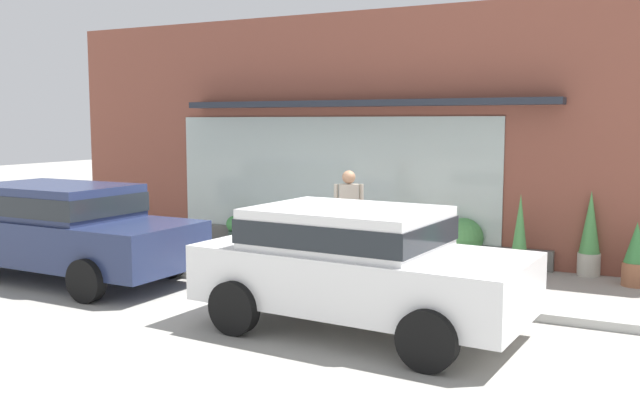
% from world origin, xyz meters
% --- Properties ---
extents(ground_plane, '(60.00, 60.00, 0.00)m').
position_xyz_m(ground_plane, '(0.00, 0.00, 0.00)').
color(ground_plane, '#9E9B93').
extents(curb_strip, '(14.00, 0.24, 0.12)m').
position_xyz_m(curb_strip, '(0.00, -0.20, 0.06)').
color(curb_strip, '#B2B2AD').
rests_on(curb_strip, ground_plane).
extents(storefront, '(14.00, 0.81, 4.69)m').
position_xyz_m(storefront, '(-0.01, 3.18, 2.29)').
color(storefront, brown).
rests_on(storefront, ground_plane).
extents(fire_hydrant, '(0.41, 0.37, 0.86)m').
position_xyz_m(fire_hydrant, '(1.21, 1.13, 0.44)').
color(fire_hydrant, red).
rests_on(fire_hydrant, ground_plane).
extents(pedestrian_with_handbag, '(0.65, 0.39, 1.74)m').
position_xyz_m(pedestrian_with_handbag, '(0.41, 1.59, 1.03)').
color(pedestrian_with_handbag, '#9E9384').
rests_on(pedestrian_with_handbag, ground_plane).
extents(parked_car_white, '(4.15, 2.28, 1.53)m').
position_xyz_m(parked_car_white, '(1.96, -1.65, 0.88)').
color(parked_car_white, white).
rests_on(parked_car_white, ground_plane).
extents(parked_car_navy, '(4.63, 2.12, 1.56)m').
position_xyz_m(parked_car_navy, '(-3.49, -1.23, 0.89)').
color(parked_car_navy, navy).
rests_on(parked_car_navy, ground_plane).
extents(potted_plant_corner_tall, '(0.42, 0.42, 0.68)m').
position_xyz_m(potted_plant_corner_tall, '(1.07, 2.60, 0.35)').
color(potted_plant_corner_tall, '#33473D').
rests_on(potted_plant_corner_tall, ground_plane).
extents(potted_plant_doorstep, '(0.46, 0.46, 0.64)m').
position_xyz_m(potted_plant_doorstep, '(-1.42, 2.73, 0.33)').
color(potted_plant_doorstep, '#33473D').
rests_on(potted_plant_doorstep, ground_plane).
extents(potted_plant_low_front, '(0.40, 0.40, 1.02)m').
position_xyz_m(potted_plant_low_front, '(4.96, 2.45, 0.48)').
color(potted_plant_low_front, '#9E6042').
rests_on(potted_plant_low_front, ground_plane).
extents(potted_plant_near_hydrant, '(0.29, 0.29, 1.37)m').
position_xyz_m(potted_plant_near_hydrant, '(3.14, 2.57, 0.66)').
color(potted_plant_near_hydrant, '#4C4C51').
rests_on(potted_plant_near_hydrant, ground_plane).
extents(potted_plant_window_center, '(0.34, 0.34, 0.63)m').
position_xyz_m(potted_plant_window_center, '(-2.70, 2.64, 0.35)').
color(potted_plant_window_center, '#33473D').
rests_on(potted_plant_window_center, ground_plane).
extents(potted_plant_trailing_edge, '(0.38, 0.38, 1.44)m').
position_xyz_m(potted_plant_trailing_edge, '(4.22, 2.93, 0.69)').
color(potted_plant_trailing_edge, '#B7B2A3').
rests_on(potted_plant_trailing_edge, ground_plane).
extents(potted_plant_window_left, '(0.72, 0.72, 0.85)m').
position_xyz_m(potted_plant_window_left, '(2.09, 2.88, 0.44)').
color(potted_plant_window_left, '#9E6042').
rests_on(potted_plant_window_left, ground_plane).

